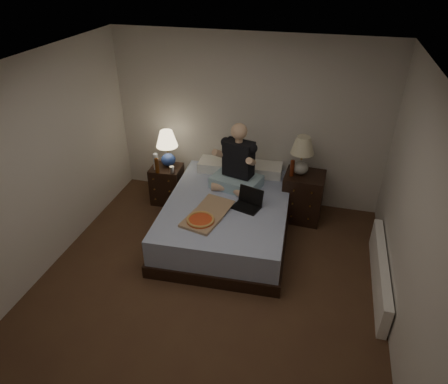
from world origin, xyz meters
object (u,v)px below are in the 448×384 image
(lamp_left, at_px, (167,149))
(water_bottle, at_px, (156,162))
(lamp_right, at_px, (302,156))
(laptop, at_px, (247,200))
(pizza_box, at_px, (201,220))
(nightstand_left, at_px, (167,184))
(nightstand_right, at_px, (303,196))
(beer_bottle_left, at_px, (157,166))
(bed, at_px, (227,217))
(radiator, at_px, (380,272))
(soda_can, at_px, (172,169))
(person, at_px, (237,157))
(beer_bottle_right, at_px, (292,168))

(lamp_left, bearing_deg, water_bottle, -129.08)
(lamp_right, distance_m, laptop, 1.03)
(lamp_left, xyz_separation_m, pizza_box, (0.90, -1.23, -0.30))
(nightstand_left, distance_m, laptop, 1.59)
(nightstand_right, height_order, beer_bottle_left, beer_bottle_left)
(laptop, bearing_deg, bed, 177.03)
(lamp_right, bearing_deg, pizza_box, -130.78)
(nightstand_right, xyz_separation_m, beer_bottle_left, (-2.12, -0.26, 0.35))
(pizza_box, xyz_separation_m, radiator, (2.15, 0.04, -0.37))
(beer_bottle_left, distance_m, radiator, 3.30)
(water_bottle, distance_m, beer_bottle_left, 0.11)
(soda_can, bearing_deg, lamp_right, 6.55)
(soda_can, bearing_deg, nightstand_left, 139.57)
(radiator, bearing_deg, water_bottle, 162.06)
(nightstand_left, relative_size, water_bottle, 2.35)
(soda_can, bearing_deg, laptop, -24.35)
(lamp_left, distance_m, person, 1.16)
(bed, xyz_separation_m, lamp_left, (-1.09, 0.66, 0.60))
(lamp_right, xyz_separation_m, person, (-0.85, -0.27, 0.00))
(nightstand_left, distance_m, soda_can, 0.40)
(nightstand_left, distance_m, water_bottle, 0.44)
(bed, relative_size, beer_bottle_left, 9.21)
(nightstand_left, height_order, water_bottle, water_bottle)
(nightstand_right, bearing_deg, beer_bottle_right, -157.39)
(beer_bottle_right, distance_m, laptop, 0.86)
(nightstand_right, xyz_separation_m, beer_bottle_right, (-0.19, -0.07, 0.47))
(beer_bottle_right, xyz_separation_m, laptop, (-0.49, -0.69, -0.18))
(nightstand_right, bearing_deg, pizza_box, -130.25)
(nightstand_right, distance_m, radiator, 1.57)
(nightstand_left, height_order, laptop, laptop)
(lamp_left, bearing_deg, nightstand_left, -103.71)
(beer_bottle_right, height_order, pizza_box, beer_bottle_right)
(lamp_left, height_order, radiator, lamp_left)
(beer_bottle_right, bearing_deg, pizza_box, -129.65)
(beer_bottle_left, bearing_deg, nightstand_left, 73.61)
(water_bottle, distance_m, beer_bottle_right, 2.00)
(beer_bottle_left, distance_m, pizza_box, 1.38)
(water_bottle, relative_size, person, 0.27)
(soda_can, bearing_deg, bed, -25.56)
(lamp_right, relative_size, laptop, 1.65)
(nightstand_right, bearing_deg, lamp_right, 173.39)
(bed, distance_m, laptop, 0.49)
(lamp_left, distance_m, laptop, 1.58)
(nightstand_left, relative_size, pizza_box, 0.77)
(bed, height_order, beer_bottle_right, beer_bottle_right)
(laptop, bearing_deg, person, 133.59)
(lamp_right, xyz_separation_m, radiator, (1.09, -1.20, -0.79))
(laptop, relative_size, radiator, 0.21)
(bed, relative_size, lamp_right, 3.78)
(nightstand_right, xyz_separation_m, person, (-0.92, -0.26, 0.64))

